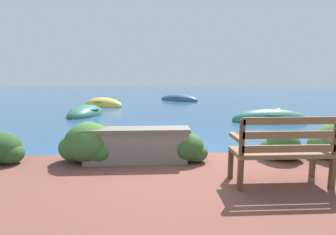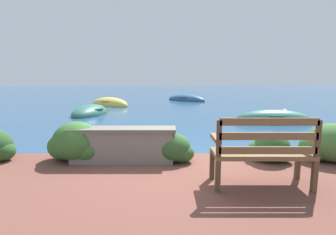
% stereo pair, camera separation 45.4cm
% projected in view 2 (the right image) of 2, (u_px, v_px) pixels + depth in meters
% --- Properties ---
extents(ground_plane, '(80.00, 80.00, 0.00)m').
position_uv_depth(ground_plane, '(174.00, 165.00, 4.89)').
color(ground_plane, navy).
extents(park_bench, '(1.26, 0.48, 0.93)m').
position_uv_depth(park_bench, '(264.00, 151.00, 3.32)').
color(park_bench, brown).
rests_on(park_bench, patio_terrace).
extents(stone_wall, '(1.76, 0.39, 0.58)m').
position_uv_depth(stone_wall, '(124.00, 145.00, 4.34)').
color(stone_wall, slate).
rests_on(stone_wall, patio_terrace).
extents(hedge_clump_left, '(0.99, 0.71, 0.67)m').
position_uv_depth(hedge_clump_left, '(78.00, 144.00, 4.41)').
color(hedge_clump_left, '#38662D').
rests_on(hedge_clump_left, patio_terrace).
extents(hedge_clump_centre, '(0.71, 0.51, 0.48)m').
position_uv_depth(hedge_clump_centre, '(174.00, 149.00, 4.36)').
color(hedge_clump_centre, '#2D5628').
rests_on(hedge_clump_centre, patio_terrace).
extents(hedge_clump_right, '(0.74, 0.53, 0.50)m').
position_uv_depth(hedge_clump_right, '(272.00, 149.00, 4.37)').
color(hedge_clump_right, '#2D5628').
rests_on(hedge_clump_right, patio_terrace).
extents(hedge_clump_far_right, '(0.95, 0.69, 0.65)m').
position_uv_depth(hedge_clump_far_right, '(332.00, 145.00, 4.36)').
color(hedge_clump_far_right, '#426B33').
rests_on(hedge_clump_far_right, patio_terrace).
extents(rowboat_nearest, '(2.80, 1.14, 0.81)m').
position_uv_depth(rowboat_nearest, '(275.00, 121.00, 9.31)').
color(rowboat_nearest, '#336B5B').
rests_on(rowboat_nearest, ground_plane).
extents(rowboat_mid, '(1.59, 2.51, 0.76)m').
position_uv_depth(rowboat_mid, '(91.00, 113.00, 11.34)').
color(rowboat_mid, '#336B5B').
rests_on(rowboat_mid, ground_plane).
extents(rowboat_far, '(2.59, 2.01, 0.84)m').
position_uv_depth(rowboat_far, '(111.00, 105.00, 14.65)').
color(rowboat_far, '#DBC64C').
rests_on(rowboat_far, ground_plane).
extents(rowboat_outer, '(2.83, 2.47, 0.74)m').
position_uv_depth(rowboat_outer, '(188.00, 100.00, 17.71)').
color(rowboat_outer, '#2D517A').
rests_on(rowboat_outer, ground_plane).
extents(mooring_buoy, '(0.43, 0.43, 0.39)m').
position_uv_depth(mooring_buoy, '(286.00, 114.00, 11.14)').
color(mooring_buoy, orange).
rests_on(mooring_buoy, ground_plane).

